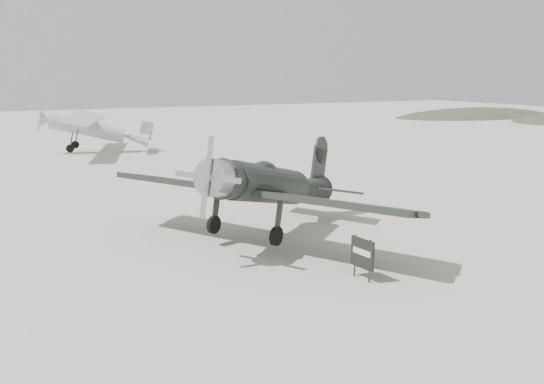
{
  "coord_description": "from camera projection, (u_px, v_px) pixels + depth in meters",
  "views": [
    {
      "loc": [
        -8.84,
        -14.75,
        5.58
      ],
      "look_at": [
        -0.72,
        1.86,
        1.5
      ],
      "focal_mm": 35.0,
      "sensor_mm": 36.0,
      "label": 1
    }
  ],
  "objects": [
    {
      "name": "hill_northeast",
      "position": [
        477.0,
        116.0,
        74.47
      ],
      "size": [
        32.0,
        16.0,
        5.2
      ],
      "primitive_type": "ellipsoid",
      "color": "#333D2C",
      "rests_on": "ground"
    },
    {
      "name": "highwing_monoplane",
      "position": [
        92.0,
        126.0,
        38.63
      ],
      "size": [
        8.0,
        11.17,
        3.16
      ],
      "rotation": [
        0.0,
        0.23,
        -0.26
      ],
      "color": "#9C9FA1",
      "rests_on": "ground"
    },
    {
      "name": "ground",
      "position": [
        315.0,
        244.0,
        17.94
      ],
      "size": [
        160.0,
        160.0,
        0.0
      ],
      "primitive_type": "plane",
      "color": "#A5A192",
      "rests_on": "ground"
    },
    {
      "name": "sign_board",
      "position": [
        362.0,
        254.0,
        14.67
      ],
      "size": [
        0.2,
        0.85,
        1.23
      ],
      "rotation": [
        0.0,
        0.0,
        0.17
      ],
      "color": "#333333",
      "rests_on": "ground"
    },
    {
      "name": "lowwing_monoplane",
      "position": [
        271.0,
        186.0,
        18.23
      ],
      "size": [
        8.81,
        10.19,
        3.54
      ],
      "rotation": [
        0.0,
        0.24,
        0.56
      ],
      "color": "black",
      "rests_on": "ground"
    }
  ]
}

